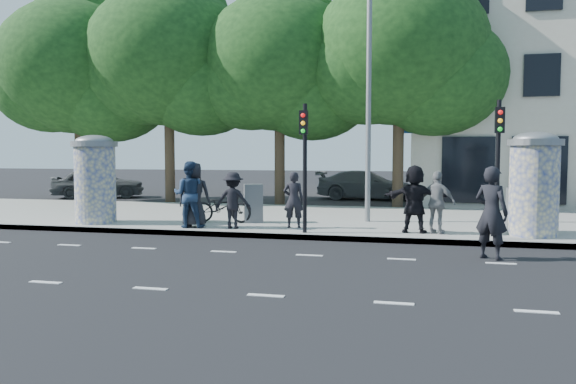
% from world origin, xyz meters
% --- Properties ---
extents(ground, '(120.00, 120.00, 0.00)m').
position_xyz_m(ground, '(0.00, 0.00, 0.00)').
color(ground, black).
rests_on(ground, ground).
extents(sidewalk, '(40.00, 8.00, 0.15)m').
position_xyz_m(sidewalk, '(0.00, 7.50, 0.07)').
color(sidewalk, gray).
rests_on(sidewalk, ground).
extents(curb, '(40.00, 0.10, 0.16)m').
position_xyz_m(curb, '(0.00, 3.55, 0.07)').
color(curb, slate).
rests_on(curb, ground).
extents(lane_dash_near, '(32.00, 0.12, 0.01)m').
position_xyz_m(lane_dash_near, '(0.00, -2.20, 0.00)').
color(lane_dash_near, silver).
rests_on(lane_dash_near, ground).
extents(lane_dash_far, '(32.00, 0.12, 0.01)m').
position_xyz_m(lane_dash_far, '(0.00, 1.40, 0.00)').
color(lane_dash_far, silver).
rests_on(lane_dash_far, ground).
extents(ad_column_left, '(1.36, 1.36, 2.65)m').
position_xyz_m(ad_column_left, '(-7.20, 4.50, 1.54)').
color(ad_column_left, beige).
rests_on(ad_column_left, sidewalk).
extents(ad_column_right, '(1.36, 1.36, 2.65)m').
position_xyz_m(ad_column_right, '(5.20, 4.70, 1.54)').
color(ad_column_right, beige).
rests_on(ad_column_right, sidewalk).
extents(traffic_pole_near, '(0.22, 0.31, 3.40)m').
position_xyz_m(traffic_pole_near, '(-0.60, 3.79, 2.23)').
color(traffic_pole_near, black).
rests_on(traffic_pole_near, sidewalk).
extents(traffic_pole_far, '(0.22, 0.31, 3.40)m').
position_xyz_m(traffic_pole_far, '(4.20, 3.79, 2.23)').
color(traffic_pole_far, black).
rests_on(traffic_pole_far, sidewalk).
extents(street_lamp, '(0.25, 0.93, 8.00)m').
position_xyz_m(street_lamp, '(0.80, 6.63, 4.79)').
color(street_lamp, slate).
rests_on(street_lamp, sidewalk).
extents(tree_far_left, '(7.20, 7.20, 9.26)m').
position_xyz_m(tree_far_left, '(-13.00, 12.50, 6.19)').
color(tree_far_left, '#38281C').
rests_on(tree_far_left, ground).
extents(tree_mid_left, '(7.20, 7.20, 9.57)m').
position_xyz_m(tree_mid_left, '(-8.50, 12.50, 6.50)').
color(tree_mid_left, '#38281C').
rests_on(tree_mid_left, ground).
extents(tree_near_left, '(6.80, 6.80, 8.97)m').
position_xyz_m(tree_near_left, '(-3.50, 12.70, 6.06)').
color(tree_near_left, '#38281C').
rests_on(tree_near_left, ground).
extents(tree_center, '(7.00, 7.00, 9.30)m').
position_xyz_m(tree_center, '(1.50, 12.30, 6.31)').
color(tree_center, '#38281C').
rests_on(tree_center, ground).
extents(ped_a, '(1.01, 0.76, 1.86)m').
position_xyz_m(ped_a, '(-3.89, 4.23, 1.08)').
color(ped_a, black).
rests_on(ped_a, sidewalk).
extents(ped_b, '(0.62, 0.45, 1.59)m').
position_xyz_m(ped_b, '(-1.10, 4.73, 0.94)').
color(ped_b, black).
rests_on(ped_b, sidewalk).
extents(ped_c, '(1.00, 0.82, 1.88)m').
position_xyz_m(ped_c, '(-3.99, 4.12, 1.09)').
color(ped_c, navy).
rests_on(ped_c, sidewalk).
extents(ped_d, '(1.07, 0.68, 1.58)m').
position_xyz_m(ped_d, '(-2.73, 4.22, 0.94)').
color(ped_d, black).
rests_on(ped_d, sidewalk).
extents(ped_e, '(1.10, 0.88, 1.64)m').
position_xyz_m(ped_e, '(2.81, 4.43, 0.97)').
color(ped_e, gray).
rests_on(ped_e, sidewalk).
extents(ped_f, '(1.71, 0.72, 1.80)m').
position_xyz_m(ped_f, '(2.23, 4.52, 1.05)').
color(ped_f, black).
rests_on(ped_f, sidewalk).
extents(man_road, '(0.87, 0.80, 1.99)m').
position_xyz_m(man_road, '(3.85, 1.89, 0.99)').
color(man_road, black).
rests_on(man_road, ground).
extents(bicycle, '(0.69, 1.84, 0.95)m').
position_xyz_m(bicycle, '(-3.49, 5.42, 0.63)').
color(bicycle, black).
rests_on(bicycle, sidewalk).
extents(cabinet_left, '(0.67, 0.59, 1.17)m').
position_xyz_m(cabinet_left, '(-2.57, 5.68, 0.73)').
color(cabinet_left, slate).
rests_on(cabinet_left, sidewalk).
extents(cabinet_right, '(0.57, 0.43, 1.18)m').
position_xyz_m(cabinet_right, '(4.92, 5.30, 0.74)').
color(cabinet_right, gray).
rests_on(cabinet_right, sidewalk).
extents(car_left, '(3.40, 4.78, 1.51)m').
position_xyz_m(car_left, '(-13.42, 14.63, 0.76)').
color(car_left, '#4A4D50').
rests_on(car_left, ground).
extents(car_right, '(1.96, 4.82, 1.40)m').
position_xyz_m(car_right, '(-0.16, 16.82, 0.70)').
color(car_right, slate).
rests_on(car_right, ground).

